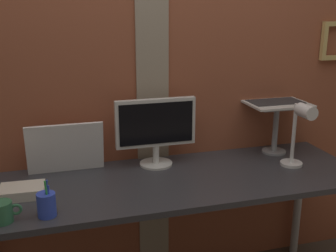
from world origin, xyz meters
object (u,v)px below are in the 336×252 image
Objects in this scene: whiteboard_panel at (65,148)px; monitor at (156,127)px; pen_cup at (47,205)px; laptop at (271,92)px; coffee_mug at (2,212)px; desk_lamp at (300,129)px.

monitor is at bearing -3.19° from whiteboard_panel.
pen_cup is at bearing -143.12° from monitor.
monitor is at bearing 36.88° from pen_cup.
monitor is 0.74m from laptop.
monitor is 0.89m from coffee_mug.
laptop reaches higher than desk_lamp.
laptop is at bearing 2.40° from whiteboard_panel.
laptop is 0.89× the size of whiteboard_panel.
desk_lamp is 1.32m from pen_cup.
laptop is 1.44m from pen_cup.
monitor is 0.49m from whiteboard_panel.
desk_lamp is at bearing 6.77° from coffee_mug.
desk_lamp is at bearing -20.00° from monitor.
monitor is 2.64× the size of pen_cup.
desk_lamp is (0.72, -0.26, 0.01)m from monitor.
whiteboard_panel is at bearing -177.60° from laptop.
whiteboard_panel reaches higher than pen_cup.
laptop is at bearing 19.08° from coffee_mug.
coffee_mug is at bearing -120.89° from whiteboard_panel.
coffee_mug is at bearing -150.02° from monitor.
pen_cup reaches higher than coffee_mug.
desk_lamp is 2.89× the size of coffee_mug.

